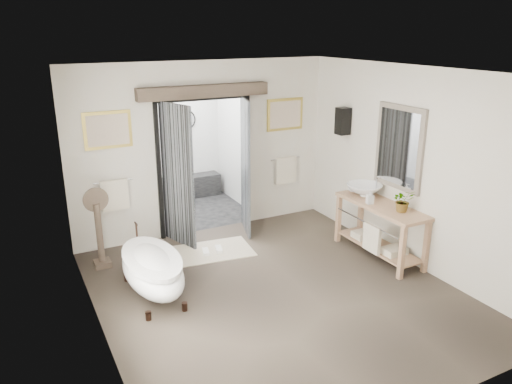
% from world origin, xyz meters
% --- Properties ---
extents(ground_plane, '(5.00, 5.00, 0.00)m').
position_xyz_m(ground_plane, '(0.00, 0.00, 0.00)').
color(ground_plane, brown).
extents(room_shell, '(4.52, 5.02, 2.91)m').
position_xyz_m(room_shell, '(-0.04, -0.12, 1.86)').
color(room_shell, beige).
rests_on(room_shell, ground_plane).
extents(shower_room, '(2.22, 2.01, 2.51)m').
position_xyz_m(shower_room, '(0.00, 3.99, 0.91)').
color(shower_room, black).
rests_on(shower_room, ground_plane).
extents(back_wall_dressing, '(3.82, 0.79, 2.52)m').
position_xyz_m(back_wall_dressing, '(0.00, 2.32, 1.56)').
color(back_wall_dressing, black).
rests_on(back_wall_dressing, ground_plane).
extents(clawfoot_tub, '(0.71, 1.58, 0.77)m').
position_xyz_m(clawfoot_tub, '(-1.48, 0.70, 0.38)').
color(clawfoot_tub, black).
rests_on(clawfoot_tub, ground_plane).
extents(vanity, '(0.57, 1.60, 0.85)m').
position_xyz_m(vanity, '(1.95, 0.27, 0.51)').
color(vanity, tan).
rests_on(vanity, ground_plane).
extents(pedestal_mirror, '(0.36, 0.24, 1.23)m').
position_xyz_m(pedestal_mirror, '(-1.92, 1.88, 0.53)').
color(pedestal_mirror, '#4E3E30').
rests_on(pedestal_mirror, ground_plane).
extents(rug, '(1.29, 0.94, 0.01)m').
position_xyz_m(rug, '(-0.25, 1.59, 0.01)').
color(rug, beige).
rests_on(rug, ground_plane).
extents(slippers, '(0.37, 0.26, 0.05)m').
position_xyz_m(slippers, '(-0.28, 1.56, 0.04)').
color(slippers, white).
rests_on(slippers, rug).
extents(basin, '(0.71, 0.71, 0.19)m').
position_xyz_m(basin, '(1.99, 0.72, 0.95)').
color(basin, white).
rests_on(basin, vanity).
extents(plant, '(0.37, 0.34, 0.33)m').
position_xyz_m(plant, '(2.03, -0.10, 1.02)').
color(plant, gray).
rests_on(plant, vanity).
extents(soap_bottle_a, '(0.12, 0.12, 0.21)m').
position_xyz_m(soap_bottle_a, '(1.83, 0.38, 0.96)').
color(soap_bottle_a, gray).
rests_on(soap_bottle_a, vanity).
extents(soap_bottle_b, '(0.16, 0.16, 0.18)m').
position_xyz_m(soap_bottle_b, '(1.96, 0.98, 0.94)').
color(soap_bottle_b, gray).
rests_on(soap_bottle_b, vanity).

